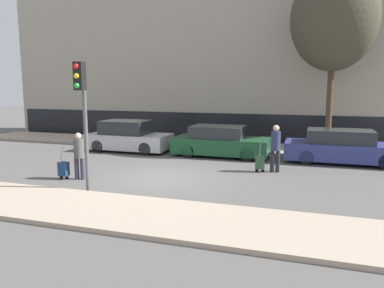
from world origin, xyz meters
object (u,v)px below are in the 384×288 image
Objects in this scene: trolley_right at (260,162)px; traffic_light at (82,101)px; pedestrian_right at (276,146)px; trolley_left at (64,169)px; pedestrian_left at (79,153)px; parked_car_1 at (220,142)px; parked_car_0 at (128,137)px; bare_tree_near_crossing at (334,19)px; parked_bicycle at (279,140)px; parked_car_2 at (343,148)px.

traffic_light is (-4.54, -4.34, 2.37)m from trolley_right.
pedestrian_right is 0.46× the size of traffic_light.
trolley_left is at bearing -153.11° from trolley_right.
parked_car_1 is at bearing 40.89° from pedestrian_left.
trolley_left is (-0.53, -0.16, -0.55)m from pedestrian_left.
bare_tree_near_crossing reaches higher than parked_car_0.
pedestrian_left is at bearing 130.32° from traffic_light.
traffic_light is (1.15, -1.35, 1.82)m from pedestrian_left.
pedestrian_left reaches higher than parked_car_1.
parked_car_2 is at bearing -42.62° from parked_bicycle.
trolley_right is at bearing -138.35° from parked_car_2.
pedestrian_left is 1.41× the size of trolley_left.
trolley_right is 0.30× the size of traffic_light.
pedestrian_left is (-3.53, -5.63, 0.26)m from parked_car_1.
parked_car_1 is 3.76× the size of trolley_left.
pedestrian_right is 6.99m from traffic_light.
traffic_light is 0.46× the size of bare_tree_near_crossing.
parked_car_0 is 0.94× the size of parked_car_1.
trolley_left is at bearing -179.94° from pedestrian_left.
traffic_light is at bearing -108.84° from parked_car_1.
trolley_left is at bearing 144.57° from traffic_light.
trolley_right is (-0.52, -0.17, -0.63)m from pedestrian_right.
pedestrian_left is at bearing -135.86° from bare_tree_near_crossing.
parked_car_0 is 3.53× the size of trolley_left.
parked_bicycle is at bearing 21.13° from parked_car_0.
pedestrian_left is 6.44m from trolley_right.
parked_car_0 is 3.51× the size of trolley_right.
parked_car_0 is at bearing 95.37° from trolley_left.
pedestrian_left is 0.77m from trolley_left.
trolley_left is (-9.21, -5.82, -0.29)m from parked_car_2.
trolley_left is at bearing -84.63° from parked_car_0.
bare_tree_near_crossing reaches higher than pedestrian_left.
trolley_right is 0.14× the size of bare_tree_near_crossing.
parked_bicycle is at bearing 137.38° from parked_car_2.
pedestrian_left is 0.42× the size of traffic_light.
parked_car_1 is at bearing 71.16° from traffic_light.
pedestrian_left is 0.92× the size of pedestrian_right.
pedestrian_right is 5.11m from parked_bicycle.
parked_car_2 is 4.11× the size of trolley_right.
parked_car_1 is 3.51m from parked_bicycle.
pedestrian_left is at bearing -122.09° from parked_car_1.
parked_car_1 is 1.11× the size of traffic_light.
trolley_left is at bearing -147.72° from parked_car_2.
parked_car_1 is at bearing -132.05° from parked_bicycle.
trolley_right is at bearing -20.82° from parked_car_0.
bare_tree_near_crossing is (8.14, 7.90, 5.23)m from pedestrian_left.
trolley_right is 7.96m from bare_tree_near_crossing.
traffic_light is at bearing -137.08° from parked_car_2.
bare_tree_near_crossing reaches higher than traffic_light.
bare_tree_near_crossing is at bearing 103.63° from parked_car_2.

